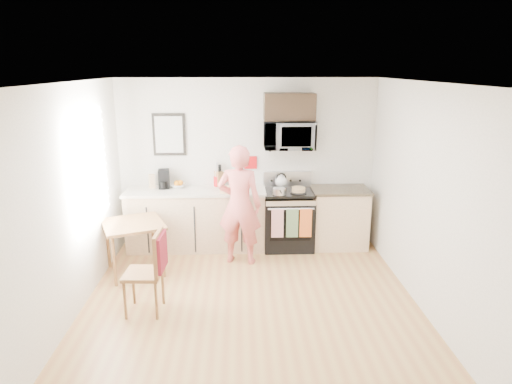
{
  "coord_description": "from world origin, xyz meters",
  "views": [
    {
      "loc": [
        -0.12,
        -4.75,
        2.76
      ],
      "look_at": [
        0.09,
        1.0,
        1.17
      ],
      "focal_mm": 32.0,
      "sensor_mm": 36.0,
      "label": 1
    }
  ],
  "objects_px": {
    "range": "(288,220)",
    "microwave": "(289,135)",
    "chair": "(154,261)",
    "cake": "(298,190)",
    "person": "(240,205)",
    "dining_table": "(133,229)"
  },
  "relations": [
    {
      "from": "dining_table",
      "to": "cake",
      "type": "relative_size",
      "value": 3.53
    },
    {
      "from": "microwave",
      "to": "person",
      "type": "xyz_separation_m",
      "value": [
        -0.76,
        -0.65,
        -0.9
      ]
    },
    {
      "from": "person",
      "to": "chair",
      "type": "relative_size",
      "value": 1.76
    },
    {
      "from": "person",
      "to": "dining_table",
      "type": "height_order",
      "value": "person"
    },
    {
      "from": "microwave",
      "to": "cake",
      "type": "relative_size",
      "value": 3.08
    },
    {
      "from": "range",
      "to": "person",
      "type": "distance_m",
      "value": 1.02
    },
    {
      "from": "person",
      "to": "dining_table",
      "type": "distance_m",
      "value": 1.49
    },
    {
      "from": "range",
      "to": "person",
      "type": "xyz_separation_m",
      "value": [
        -0.76,
        -0.54,
        0.43
      ]
    },
    {
      "from": "person",
      "to": "microwave",
      "type": "bearing_deg",
      "value": -127.73
    },
    {
      "from": "range",
      "to": "person",
      "type": "relative_size",
      "value": 0.67
    },
    {
      "from": "microwave",
      "to": "chair",
      "type": "relative_size",
      "value": 0.77
    },
    {
      "from": "microwave",
      "to": "person",
      "type": "height_order",
      "value": "microwave"
    },
    {
      "from": "cake",
      "to": "range",
      "type": "bearing_deg",
      "value": 134.76
    },
    {
      "from": "range",
      "to": "chair",
      "type": "bearing_deg",
      "value": -131.95
    },
    {
      "from": "chair",
      "to": "cake",
      "type": "bearing_deg",
      "value": 46.59
    },
    {
      "from": "range",
      "to": "cake",
      "type": "relative_size",
      "value": 4.7
    },
    {
      "from": "range",
      "to": "chair",
      "type": "height_order",
      "value": "range"
    },
    {
      "from": "range",
      "to": "microwave",
      "type": "height_order",
      "value": "microwave"
    },
    {
      "from": "range",
      "to": "cake",
      "type": "distance_m",
      "value": 0.56
    },
    {
      "from": "range",
      "to": "microwave",
      "type": "relative_size",
      "value": 1.53
    },
    {
      "from": "chair",
      "to": "cake",
      "type": "height_order",
      "value": "cake"
    },
    {
      "from": "dining_table",
      "to": "cake",
      "type": "bearing_deg",
      "value": 16.94
    }
  ]
}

